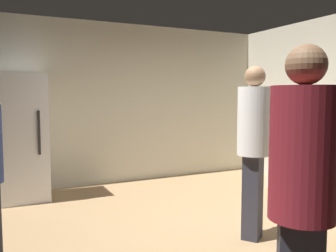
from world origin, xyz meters
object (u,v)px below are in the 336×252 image
Objects in this scene: person_in_maroon_shirt at (302,187)px; person_in_white_shirt at (254,138)px; beer_bottle_on_counter at (304,129)px; refrigerator at (21,137)px; kettle at (330,133)px.

person_in_white_shirt is at bearing 6.07° from person_in_maroon_shirt.
person_in_white_shirt reaches higher than beer_bottle_on_counter.
kettle is (3.92, -1.93, 0.07)m from refrigerator.
person_in_white_shirt is 1.02× the size of person_in_maroon_shirt.
person_in_maroon_shirt is at bearing -67.23° from person_in_white_shirt.
person_in_white_shirt is (-1.85, -0.62, 0.09)m from kettle.
refrigerator is at bearing -176.49° from person_in_white_shirt.
beer_bottle_on_counter is (-0.02, 0.46, 0.01)m from kettle.
beer_bottle_on_counter is 2.13m from person_in_white_shirt.
refrigerator is 1.02× the size of person_in_maroon_shirt.
beer_bottle_on_counter is at bearing 91.92° from kettle.
person_in_white_shirt is at bearing -50.93° from refrigerator.
refrigerator is 4.37m from kettle.
person_in_white_shirt is 1.88m from person_in_maroon_shirt.
person_in_maroon_shirt reaches higher than beer_bottle_on_counter.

